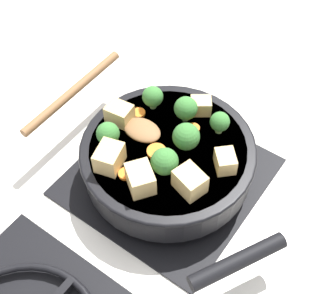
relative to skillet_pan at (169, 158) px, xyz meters
The scene contains 20 objects.
ground_plane 0.06m from the skillet_pan, 28.02° to the right, with size 2.40×2.40×0.00m, color white.
front_burner_grate 0.05m from the skillet_pan, 28.02° to the right, with size 0.31×0.31×0.03m.
skillet_pan is the anchor object (origin of this frame).
wooden_spoon 0.15m from the skillet_pan, ahead, with size 0.20×0.24×0.02m.
tofu_cube_center_large 0.11m from the skillet_pan, ahead, with size 0.04×0.03×0.03m, color #DBB770.
tofu_cube_near_handle 0.10m from the skillet_pan, 95.62° to the left, with size 0.05×0.04×0.04m, color #DBB770.
tofu_cube_east_chunk 0.11m from the skillet_pan, 55.60° to the left, with size 0.05×0.04×0.04m, color #DBB770.
tofu_cube_west_chunk 0.11m from the skillet_pan, 88.96° to the right, with size 0.04×0.03×0.03m, color #DBB770.
tofu_cube_back_piece 0.10m from the skillet_pan, 147.44° to the left, with size 0.05×0.04×0.04m, color #DBB770.
tofu_cube_front_piece 0.10m from the skillet_pan, 167.97° to the right, with size 0.04×0.03×0.03m, color #DBB770.
broccoli_floret_near_spoon 0.11m from the skillet_pan, 30.43° to the left, with size 0.04×0.04×0.05m.
broccoli_floret_center_top 0.09m from the skillet_pan, 79.09° to the right, with size 0.04×0.04×0.05m.
broccoli_floret_east_rim 0.07m from the skillet_pan, 118.30° to the left, with size 0.04×0.04×0.05m.
broccoli_floret_west_rim 0.06m from the skillet_pan, 143.99° to the right, with size 0.04×0.04×0.05m.
broccoli_floret_north_edge 0.11m from the skillet_pan, 38.11° to the right, with size 0.04×0.04×0.04m.
broccoli_floret_south_cluster 0.10m from the skillet_pan, 121.68° to the right, with size 0.03×0.03×0.04m.
carrot_slice_orange_thin 0.06m from the skillet_pan, 100.87° to the right, with size 0.02×0.02×0.01m, color orange.
carrot_slice_near_center 0.09m from the skillet_pan, 74.12° to the left, with size 0.02×0.02×0.01m, color orange.
carrot_slice_edge_slice 0.04m from the skillet_pan, 60.68° to the left, with size 0.03×0.03×0.01m, color orange.
carrot_slice_under_broccoli 0.10m from the skillet_pan, 20.08° to the right, with size 0.02×0.02×0.01m, color orange.
Camera 1 is at (-0.28, 0.39, 0.69)m, focal length 50.00 mm.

